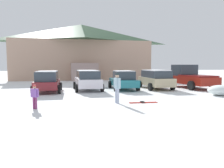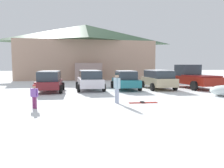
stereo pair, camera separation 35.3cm
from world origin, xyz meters
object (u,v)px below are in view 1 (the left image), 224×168
(ski_lodge, at_px, (81,51))
(parked_teal_hatchback, at_px, (123,80))
(parked_beige_suv, at_px, (156,79))
(skier_child_in_purple_jacket, at_px, (35,95))
(pair_of_skis, at_px, (143,102))
(parked_maroon_van, at_px, (48,81))
(plowed_snow_pile, at_px, (221,90))
(skier_adult_in_blue_parka, at_px, (117,86))
(pickup_truck, at_px, (189,77))
(parked_white_suv, at_px, (88,79))

(ski_lodge, bearing_deg, parked_teal_hatchback, -84.40)
(ski_lodge, distance_m, parked_beige_suv, 18.11)
(skier_child_in_purple_jacket, xyz_separation_m, pair_of_skis, (5.68, 0.35, -0.64))
(parked_maroon_van, distance_m, plowed_snow_pile, 12.84)
(skier_adult_in_blue_parka, bearing_deg, ski_lodge, 88.22)
(ski_lodge, bearing_deg, pair_of_skis, -88.30)
(parked_maroon_van, bearing_deg, pair_of_skis, -50.67)
(parked_teal_hatchback, bearing_deg, plowed_snow_pile, -44.01)
(parked_beige_suv, relative_size, skier_adult_in_blue_parka, 2.76)
(skier_child_in_purple_jacket, bearing_deg, plowed_snow_pile, 8.54)
(parked_beige_suv, xyz_separation_m, plowed_snow_pile, (2.55, -5.11, -0.55))
(parked_beige_suv, xyz_separation_m, pair_of_skis, (-3.91, -6.58, -0.89))
(parked_teal_hatchback, relative_size, skier_adult_in_blue_parka, 2.73)
(ski_lodge, height_order, parked_teal_hatchback, ski_lodge)
(skier_adult_in_blue_parka, distance_m, skier_child_in_purple_jacket, 4.30)
(pickup_truck, height_order, pair_of_skis, pickup_truck)
(parked_white_suv, height_order, skier_adult_in_blue_parka, parked_white_suv)
(ski_lodge, xyz_separation_m, skier_child_in_purple_jacket, (-4.98, -24.12, -3.65))
(skier_adult_in_blue_parka, bearing_deg, skier_child_in_purple_jacket, -171.99)
(pickup_truck, distance_m, skier_child_in_purple_jacket, 14.78)
(parked_beige_suv, bearing_deg, skier_child_in_purple_jacket, -144.14)
(ski_lodge, height_order, plowed_snow_pile, ski_lodge)
(skier_child_in_purple_jacket, bearing_deg, parked_white_suv, 63.98)
(parked_maroon_van, bearing_deg, skier_child_in_purple_jacket, -92.90)
(skier_adult_in_blue_parka, relative_size, plowed_snow_pile, 0.85)
(pickup_truck, bearing_deg, skier_adult_in_blue_parka, -144.08)
(ski_lodge, distance_m, parked_maroon_van, 18.19)
(parked_white_suv, bearing_deg, skier_child_in_purple_jacket, -116.02)
(ski_lodge, bearing_deg, skier_child_in_purple_jacket, -101.67)
(ski_lodge, height_order, pickup_truck, ski_lodge)
(skier_adult_in_blue_parka, bearing_deg, parked_maroon_van, 121.91)
(parked_beige_suv, height_order, skier_adult_in_blue_parka, parked_beige_suv)
(parked_white_suv, height_order, plowed_snow_pile, parked_white_suv)
(skier_child_in_purple_jacket, bearing_deg, parked_maroon_van, 87.10)
(ski_lodge, bearing_deg, pickup_truck, -64.86)
(parked_white_suv, relative_size, pickup_truck, 0.81)
(parked_teal_hatchback, xyz_separation_m, plowed_snow_pile, (5.50, -5.31, -0.46))
(ski_lodge, bearing_deg, plowed_snow_pile, -72.18)
(ski_lodge, relative_size, parked_maroon_van, 5.06)
(parked_maroon_van, xyz_separation_m, parked_beige_suv, (9.24, 0.07, 0.02))
(parked_teal_hatchback, height_order, skier_child_in_purple_jacket, parked_teal_hatchback)
(skier_child_in_purple_jacket, bearing_deg, ski_lodge, 78.33)
(skier_adult_in_blue_parka, xyz_separation_m, plowed_snow_pile, (7.90, 1.23, -0.58))
(pickup_truck, xyz_separation_m, skier_adult_in_blue_parka, (-8.78, -6.36, -0.05))
(skier_adult_in_blue_parka, height_order, pair_of_skis, skier_adult_in_blue_parka)
(ski_lodge, distance_m, skier_child_in_purple_jacket, 24.89)
(ski_lodge, relative_size, parked_teal_hatchback, 4.58)
(parked_beige_suv, bearing_deg, parked_white_suv, 176.69)
(pickup_truck, distance_m, pair_of_skis, 9.93)
(plowed_snow_pile, bearing_deg, skier_child_in_purple_jacket, -171.46)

